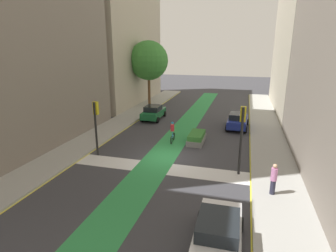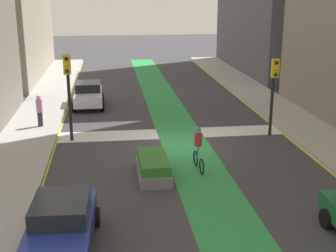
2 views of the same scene
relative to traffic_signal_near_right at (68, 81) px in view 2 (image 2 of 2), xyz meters
The scene contains 14 objects.
ground_plane 6.21m from the traffic_signal_near_right, 165.33° to the left, with size 120.00×120.00×0.00m, color #38383D.
bike_lane_paint 6.61m from the traffic_signal_near_right, 166.51° to the left, with size 2.40×60.00×0.01m, color #2D8C47.
crosswalk_band 6.09m from the traffic_signal_near_right, behind, with size 12.00×1.80×0.01m, color silver.
sidewalk_left 13.13m from the traffic_signal_near_right, behind, with size 3.00×60.00×0.15m, color #9E9E99.
curb_stripe_left 11.71m from the traffic_signal_near_right, behind, with size 0.16×60.00×0.01m, color yellow.
sidewalk_right 4.02m from the traffic_signal_near_right, 30.76° to the left, with size 3.00×60.00×0.15m, color #9E9E99.
curb_stripe_right 3.46m from the traffic_signal_near_right, 59.88° to the left, with size 0.16×60.00×0.01m, color yellow.
traffic_signal_near_right is the anchor object (origin of this frame).
traffic_signal_near_left 10.41m from the traffic_signal_near_right, behind, with size 0.35×0.52×4.08m.
car_white_right_near 7.87m from the traffic_signal_near_right, 94.66° to the right, with size 2.07×4.23×1.57m.
car_blue_right_far 10.79m from the traffic_signal_near_right, 92.57° to the left, with size 2.16×4.27×1.57m.
cyclist_in_lane 7.63m from the traffic_signal_near_right, 140.77° to the left, with size 0.32×1.73×1.86m.
pedestrian_sidewalk_right_a 3.69m from the traffic_signal_near_right, 52.98° to the right, with size 0.34×0.34×1.77m.
median_planter 6.91m from the traffic_signal_near_right, 125.34° to the left, with size 1.29×2.85×0.85m.
Camera 2 is at (3.20, 21.60, 7.39)m, focal length 49.51 mm.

